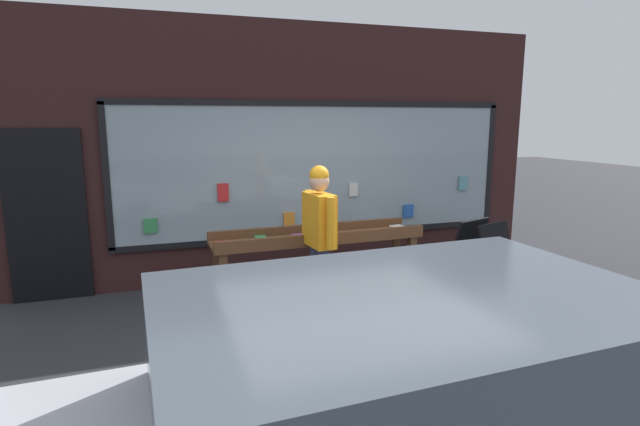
% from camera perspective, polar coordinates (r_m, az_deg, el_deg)
% --- Properties ---
extents(ground_plane, '(40.00, 40.00, 0.00)m').
position_cam_1_polar(ground_plane, '(5.21, 3.94, -14.36)').
color(ground_plane, '#2D2D33').
extents(shopfront_facade, '(7.53, 0.29, 3.49)m').
position_cam_1_polar(shopfront_facade, '(7.00, -3.48, 6.70)').
color(shopfront_facade, '#331919').
rests_on(shopfront_facade, ground_plane).
extents(display_table_main, '(2.56, 0.65, 0.91)m').
position_cam_1_polar(display_table_main, '(6.00, -0.22, -3.49)').
color(display_table_main, brown).
rests_on(display_table_main, ground_plane).
extents(person_browsing, '(0.27, 0.67, 1.71)m').
position_cam_1_polar(person_browsing, '(5.48, -0.09, -1.90)').
color(person_browsing, '#2D334C').
rests_on(person_browsing, ground_plane).
extents(small_dog, '(0.41, 0.54, 0.41)m').
position_cam_1_polar(small_dog, '(5.29, -3.60, -10.55)').
color(small_dog, '#99724C').
rests_on(small_dog, ground_plane).
extents(sandwich_board_sign, '(0.80, 0.92, 0.87)m').
position_cam_1_polar(sandwich_board_sign, '(7.01, 17.99, -4.35)').
color(sandwich_board_sign, black).
rests_on(sandwich_board_sign, ground_plane).
extents(parked_car, '(4.21, 2.03, 1.41)m').
position_cam_1_polar(parked_car, '(2.68, 9.69, -22.50)').
color(parked_car, silver).
rests_on(parked_car, ground_plane).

